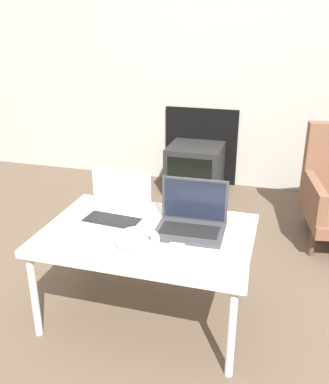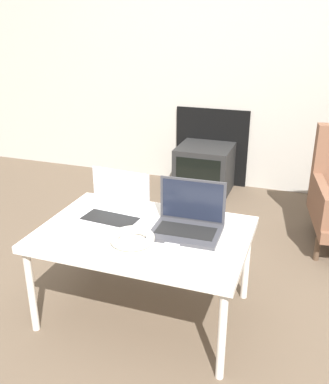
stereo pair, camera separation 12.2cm
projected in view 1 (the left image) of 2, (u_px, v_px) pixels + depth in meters
name	position (u px, v px, depth m)	size (l,w,h in m)	color
ground_plane	(137.00, 335.00, 2.09)	(14.00, 14.00, 0.00)	brown
wall_back	(222.00, 37.00, 3.57)	(7.00, 0.08, 2.60)	#ADA89E
table	(147.00, 238.00, 2.08)	(1.01, 0.69, 0.48)	silver
laptop_left	(115.00, 210.00, 2.17)	(0.35, 0.27, 0.24)	silver
laptop_right	(191.00, 220.00, 2.07)	(0.34, 0.26, 0.24)	#38383D
headphones	(137.00, 239.00, 1.95)	(0.21, 0.21, 0.04)	beige
phone	(176.00, 248.00, 1.91)	(0.07, 0.12, 0.01)	silver
tv	(195.00, 168.00, 3.77)	(0.46, 0.46, 0.41)	black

